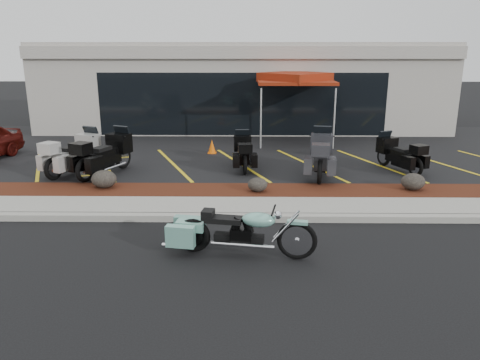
{
  "coord_description": "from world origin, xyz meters",
  "views": [
    {
      "loc": [
        0.15,
        -9.11,
        3.83
      ],
      "look_at": [
        0.02,
        1.2,
        0.88
      ],
      "focal_mm": 35.0,
      "sensor_mm": 36.0,
      "label": 1
    }
  ],
  "objects_px": {
    "touring_white": "(91,147)",
    "popup_canopy": "(295,79)",
    "hero_cruiser": "(297,235)",
    "traffic_cone": "(212,146)"
  },
  "relations": [
    {
      "from": "hero_cruiser",
      "to": "popup_canopy",
      "type": "bearing_deg",
      "value": 94.56
    },
    {
      "from": "traffic_cone",
      "to": "popup_canopy",
      "type": "bearing_deg",
      "value": 35.4
    },
    {
      "from": "hero_cruiser",
      "to": "popup_canopy",
      "type": "height_order",
      "value": "popup_canopy"
    },
    {
      "from": "hero_cruiser",
      "to": "touring_white",
      "type": "xyz_separation_m",
      "value": [
        -5.79,
        6.3,
        0.31
      ]
    },
    {
      "from": "touring_white",
      "to": "traffic_cone",
      "type": "xyz_separation_m",
      "value": [
        3.63,
        2.06,
        -0.41
      ]
    },
    {
      "from": "hero_cruiser",
      "to": "touring_white",
      "type": "distance_m",
      "value": 8.56
    },
    {
      "from": "touring_white",
      "to": "popup_canopy",
      "type": "distance_m",
      "value": 8.19
    },
    {
      "from": "hero_cruiser",
      "to": "popup_canopy",
      "type": "relative_size",
      "value": 0.81
    },
    {
      "from": "popup_canopy",
      "to": "traffic_cone",
      "type": "bearing_deg",
      "value": -157.24
    },
    {
      "from": "hero_cruiser",
      "to": "traffic_cone",
      "type": "bearing_deg",
      "value": 114.22
    }
  ]
}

